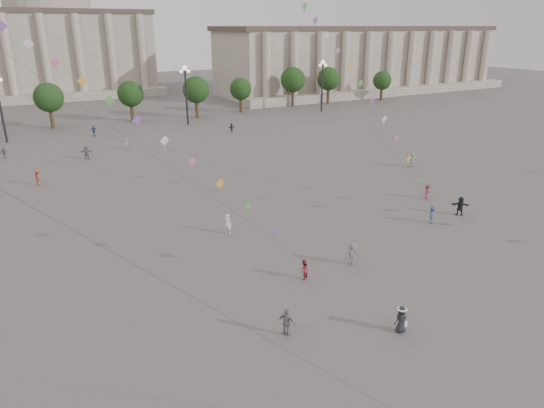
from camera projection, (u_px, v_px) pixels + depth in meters
ground at (371, 370)px, 25.90m from camera, size 360.00×360.00×0.00m
hall_east at (363, 60)px, 134.16m from camera, size 84.00×26.22×17.20m
hall_central at (53, 38)px, 126.88m from camera, size 48.30×34.30×35.50m
tree_row at (93, 95)px, 87.96m from camera, size 137.12×5.12×8.00m
lamp_post_mid_east at (186, 84)px, 87.57m from camera, size 2.00×0.90×10.65m
lamp_post_far_east at (322, 76)px, 101.26m from camera, size 2.00×0.90×10.65m
person_crowd_0 at (94, 131)px, 80.36m from camera, size 1.14×0.63×1.84m
person_crowd_3 at (460, 206)px, 46.83m from camera, size 1.68×1.55×1.87m
person_crowd_4 at (127, 143)px, 72.21m from camera, size 1.14×1.56×1.63m
person_crowd_6 at (352, 254)px, 37.02m from camera, size 1.25×0.81×1.84m
person_crowd_7 at (412, 160)px, 62.81m from camera, size 1.87×0.93×1.93m
person_crowd_8 at (427, 192)px, 51.31m from camera, size 1.16×0.99×1.55m
person_crowd_9 at (232, 128)px, 83.54m from camera, size 1.48×0.86×1.52m
person_crowd_12 at (87, 152)px, 66.54m from camera, size 1.86×1.22×1.92m
person_crowd_13 at (228, 224)px, 42.62m from camera, size 0.77×0.81×1.87m
person_crowd_16 at (4, 153)px, 67.05m from camera, size 0.88×0.39×1.48m
person_crowd_17 at (38, 178)px, 55.61m from camera, size 0.99×1.33×1.84m
tourist_3 at (287, 322)px, 28.56m from camera, size 0.92×1.11×1.78m
kite_flyer_0 at (304, 269)px, 35.00m from camera, size 0.94×0.89×1.54m
kite_flyer_1 at (432, 215)px, 44.93m from camera, size 1.22×1.16×1.66m
hat_person at (401, 319)px, 28.88m from camera, size 0.85×0.60×1.70m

